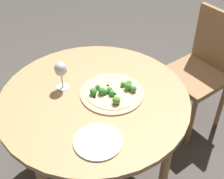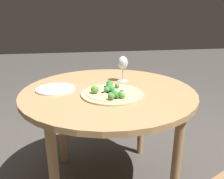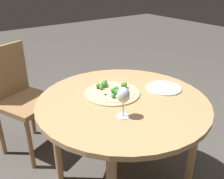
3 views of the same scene
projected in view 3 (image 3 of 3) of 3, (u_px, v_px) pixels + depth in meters
dining_table at (122, 111)px, 1.54m from camera, size 1.04×1.04×0.71m
chair at (20, 96)px, 2.01m from camera, size 0.53×0.53×0.90m
pizza at (112, 92)px, 1.57m from camera, size 0.35×0.35×0.06m
wine_glass at (123, 96)px, 1.28m from camera, size 0.07×0.07×0.17m
plate_near at (164, 88)px, 1.64m from camera, size 0.23×0.23×0.01m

